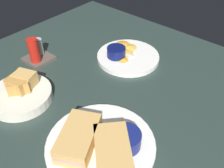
{
  "coord_description": "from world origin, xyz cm",
  "views": [
    {
      "loc": [
        -35.43,
        -36.57,
        50.35
      ],
      "look_at": [
        7.2,
        0.14,
        3.0
      ],
      "focal_mm": 39.59,
      "sensor_mm": 36.0,
      "label": 1
    }
  ],
  "objects_px": {
    "sandwich_half_far": "(112,152)",
    "ramekin_dark_sauce": "(126,139)",
    "condiment_caddy": "(37,52)",
    "plate_sandwich_main": "(101,145)",
    "ramekin_light_gravy": "(116,52)",
    "sandwich_half_near": "(79,138)",
    "plate_chips_companion": "(128,57)",
    "spoon_by_gravy_ramekin": "(116,51)",
    "bread_basket_rear": "(21,93)",
    "spoon_by_dark_ramekin": "(102,148)"
  },
  "relations": [
    {
      "from": "plate_sandwich_main",
      "to": "bread_basket_rear",
      "type": "height_order",
      "value": "bread_basket_rear"
    },
    {
      "from": "plate_sandwich_main",
      "to": "sandwich_half_near",
      "type": "bearing_deg",
      "value": 135.06
    },
    {
      "from": "plate_sandwich_main",
      "to": "condiment_caddy",
      "type": "xyz_separation_m",
      "value": [
        0.13,
        0.42,
        0.03
      ]
    },
    {
      "from": "sandwich_half_near",
      "to": "plate_sandwich_main",
      "type": "bearing_deg",
      "value": -44.94
    },
    {
      "from": "bread_basket_rear",
      "to": "ramekin_light_gravy",
      "type": "bearing_deg",
      "value": -13.42
    },
    {
      "from": "ramekin_light_gravy",
      "to": "condiment_caddy",
      "type": "distance_m",
      "value": 0.28
    },
    {
      "from": "sandwich_half_near",
      "to": "spoon_by_dark_ramekin",
      "type": "relative_size",
      "value": 1.74
    },
    {
      "from": "plate_chips_companion",
      "to": "spoon_by_dark_ramekin",
      "type": "bearing_deg",
      "value": -150.88
    },
    {
      "from": "spoon_by_dark_ramekin",
      "to": "bread_basket_rear",
      "type": "xyz_separation_m",
      "value": [
        -0.02,
        0.3,
        0.0
      ]
    },
    {
      "from": "spoon_by_gravy_ramekin",
      "to": "condiment_caddy",
      "type": "bearing_deg",
      "value": 136.76
    },
    {
      "from": "plate_sandwich_main",
      "to": "condiment_caddy",
      "type": "bearing_deg",
      "value": 73.25
    },
    {
      "from": "spoon_by_dark_ramekin",
      "to": "bread_basket_rear",
      "type": "distance_m",
      "value": 0.3
    },
    {
      "from": "sandwich_half_far",
      "to": "ramekin_dark_sauce",
      "type": "height_order",
      "value": "sandwich_half_far"
    },
    {
      "from": "sandwich_half_near",
      "to": "spoon_by_dark_ramekin",
      "type": "xyz_separation_m",
      "value": [
        0.03,
        -0.05,
        -0.02
      ]
    },
    {
      "from": "ramekin_dark_sauce",
      "to": "spoon_by_gravy_ramekin",
      "type": "bearing_deg",
      "value": 43.29
    },
    {
      "from": "condiment_caddy",
      "to": "ramekin_dark_sauce",
      "type": "bearing_deg",
      "value": -101.06
    },
    {
      "from": "sandwich_half_near",
      "to": "plate_chips_companion",
      "type": "height_order",
      "value": "sandwich_half_near"
    },
    {
      "from": "ramekin_light_gravy",
      "to": "condiment_caddy",
      "type": "relative_size",
      "value": 0.69
    },
    {
      "from": "ramekin_dark_sauce",
      "to": "ramekin_light_gravy",
      "type": "height_order",
      "value": "ramekin_dark_sauce"
    },
    {
      "from": "plate_sandwich_main",
      "to": "spoon_by_dark_ramekin",
      "type": "relative_size",
      "value": 3.06
    },
    {
      "from": "sandwich_half_far",
      "to": "spoon_by_gravy_ramekin",
      "type": "bearing_deg",
      "value": 39.06
    },
    {
      "from": "sandwich_half_far",
      "to": "condiment_caddy",
      "type": "bearing_deg",
      "value": 73.44
    },
    {
      "from": "sandwich_half_far",
      "to": "ramekin_dark_sauce",
      "type": "distance_m",
      "value": 0.05
    },
    {
      "from": "plate_chips_companion",
      "to": "sandwich_half_near",
      "type": "bearing_deg",
      "value": -158.61
    },
    {
      "from": "ramekin_light_gravy",
      "to": "spoon_by_gravy_ramekin",
      "type": "height_order",
      "value": "ramekin_light_gravy"
    },
    {
      "from": "plate_chips_companion",
      "to": "spoon_by_gravy_ramekin",
      "type": "bearing_deg",
      "value": 106.72
    },
    {
      "from": "spoon_by_gravy_ramekin",
      "to": "sandwich_half_near",
      "type": "bearing_deg",
      "value": -152.02
    },
    {
      "from": "plate_chips_companion",
      "to": "spoon_by_gravy_ramekin",
      "type": "height_order",
      "value": "spoon_by_gravy_ramekin"
    },
    {
      "from": "ramekin_light_gravy",
      "to": "ramekin_dark_sauce",
      "type": "bearing_deg",
      "value": -136.66
    },
    {
      "from": "sandwich_half_near",
      "to": "bread_basket_rear",
      "type": "relative_size",
      "value": 0.84
    },
    {
      "from": "plate_sandwich_main",
      "to": "bread_basket_rear",
      "type": "distance_m",
      "value": 0.29
    },
    {
      "from": "plate_chips_companion",
      "to": "condiment_caddy",
      "type": "height_order",
      "value": "condiment_caddy"
    },
    {
      "from": "bread_basket_rear",
      "to": "condiment_caddy",
      "type": "height_order",
      "value": "condiment_caddy"
    },
    {
      "from": "ramekin_dark_sauce",
      "to": "condiment_caddy",
      "type": "bearing_deg",
      "value": 78.94
    },
    {
      "from": "sandwich_half_near",
      "to": "ramekin_dark_sauce",
      "type": "height_order",
      "value": "sandwich_half_near"
    },
    {
      "from": "sandwich_half_far",
      "to": "ramekin_dark_sauce",
      "type": "relative_size",
      "value": 2.03
    },
    {
      "from": "ramekin_light_gravy",
      "to": "bread_basket_rear",
      "type": "relative_size",
      "value": 0.36
    },
    {
      "from": "spoon_by_dark_ramekin",
      "to": "plate_chips_companion",
      "type": "bearing_deg",
      "value": 29.12
    },
    {
      "from": "sandwich_half_near",
      "to": "bread_basket_rear",
      "type": "bearing_deg",
      "value": 87.67
    },
    {
      "from": "plate_chips_companion",
      "to": "condiment_caddy",
      "type": "relative_size",
      "value": 2.33
    },
    {
      "from": "sandwich_half_far",
      "to": "condiment_caddy",
      "type": "relative_size",
      "value": 1.55
    },
    {
      "from": "plate_chips_companion",
      "to": "ramekin_light_gravy",
      "type": "relative_size",
      "value": 3.39
    },
    {
      "from": "sandwich_half_far",
      "to": "plate_sandwich_main",
      "type": "bearing_deg",
      "value": 75.06
    },
    {
      "from": "spoon_by_gravy_ramekin",
      "to": "condiment_caddy",
      "type": "distance_m",
      "value": 0.28
    },
    {
      "from": "plate_sandwich_main",
      "to": "ramekin_light_gravy",
      "type": "relative_size",
      "value": 4.04
    },
    {
      "from": "sandwich_half_near",
      "to": "sandwich_half_far",
      "type": "distance_m",
      "value": 0.09
    },
    {
      "from": "bread_basket_rear",
      "to": "condiment_caddy",
      "type": "xyz_separation_m",
      "value": [
        0.15,
        0.13,
        0.01
      ]
    },
    {
      "from": "plate_chips_companion",
      "to": "condiment_caddy",
      "type": "distance_m",
      "value": 0.32
    },
    {
      "from": "sandwich_half_near",
      "to": "spoon_by_gravy_ramekin",
      "type": "relative_size",
      "value": 1.52
    },
    {
      "from": "sandwich_half_far",
      "to": "ramekin_dark_sauce",
      "type": "xyz_separation_m",
      "value": [
        0.05,
        0.0,
        -0.0
      ]
    }
  ]
}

